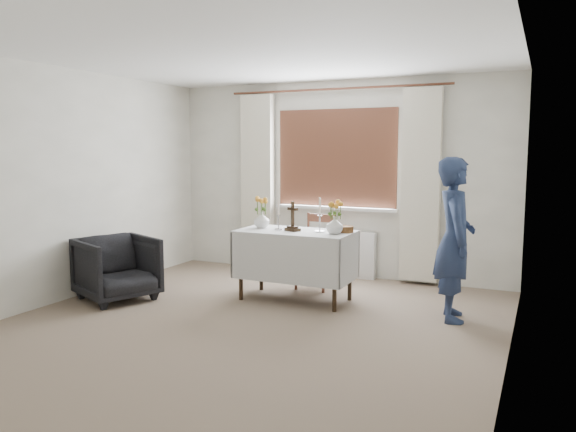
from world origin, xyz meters
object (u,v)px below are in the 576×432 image
object	(u,v)px
flower_vase_left	(262,220)
wooden_chair	(316,252)
armchair	(117,268)
flower_vase_right	(335,225)
person	(455,239)
wooden_cross	(293,216)
altar_table	(295,266)

from	to	relation	value
flower_vase_left	wooden_chair	bearing A→B (deg)	51.70
armchair	flower_vase_right	world-z (taller)	flower_vase_right
wooden_chair	person	size ratio (longest dim) A/B	0.56
wooden_cross	flower_vase_right	bearing A→B (deg)	20.75
flower_vase_left	flower_vase_right	distance (m)	0.90
armchair	person	size ratio (longest dim) A/B	0.49
altar_table	person	xyz separation A→B (m)	(1.66, 0.01, 0.40)
armchair	person	distance (m)	3.54
flower_vase_right	wooden_cross	bearing A→B (deg)	178.67
wooden_chair	flower_vase_right	size ratio (longest dim) A/B	4.77
wooden_chair	armchair	xyz separation A→B (m)	(-1.76, -1.39, -0.09)
wooden_cross	flower_vase_right	size ratio (longest dim) A/B	1.74
wooden_chair	flower_vase_left	distance (m)	0.81
wooden_chair	armchair	bearing A→B (deg)	-140.12
altar_table	armchair	xyz separation A→B (m)	(-1.76, -0.80, -0.03)
altar_table	person	distance (m)	1.70
altar_table	flower_vase_right	distance (m)	0.66
altar_table	wooden_chair	size ratio (longest dim) A/B	1.42
wooden_chair	flower_vase_right	xyz separation A→B (m)	(0.46, -0.63, 0.42)
flower_vase_right	flower_vase_left	bearing A→B (deg)	174.34
wooden_chair	armchair	world-z (taller)	wooden_chair
flower_vase_right	altar_table	bearing A→B (deg)	174.92
flower_vase_left	flower_vase_right	xyz separation A→B (m)	(0.89, -0.09, 0.00)
wooden_chair	wooden_cross	xyz separation A→B (m)	(-0.02, -0.62, 0.48)
wooden_chair	flower_vase_left	size ratio (longest dim) A/B	4.84
altar_table	armchair	distance (m)	1.93
wooden_chair	wooden_cross	bearing A→B (deg)	-89.98
wooden_cross	flower_vase_left	bearing A→B (deg)	-168.54
armchair	flower_vase_left	world-z (taller)	flower_vase_left
armchair	flower_vase_left	bearing A→B (deg)	-34.32
altar_table	flower_vase_left	bearing A→B (deg)	173.72
wooden_cross	wooden_chair	bearing A→B (deg)	110.48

